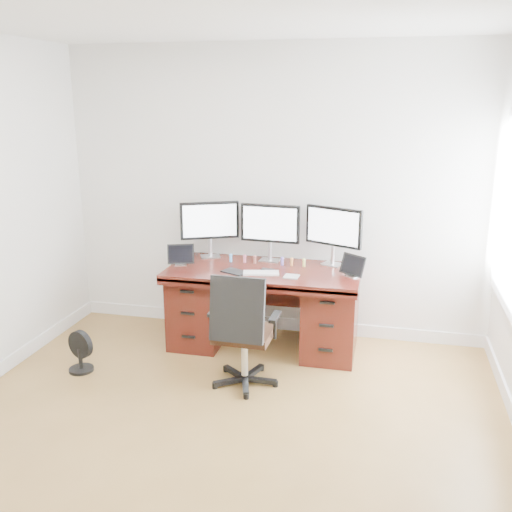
% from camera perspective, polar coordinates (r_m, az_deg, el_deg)
% --- Properties ---
extents(ground, '(4.50, 4.50, 0.00)m').
position_cam_1_polar(ground, '(3.81, -5.46, -20.07)').
color(ground, olive).
rests_on(ground, ground).
extents(back_wall, '(4.00, 0.10, 2.70)m').
position_cam_1_polar(back_wall, '(5.35, 1.84, 6.25)').
color(back_wall, white).
rests_on(back_wall, ground).
extents(desk, '(1.70, 0.80, 0.75)m').
position_cam_1_polar(desk, '(5.19, 0.83, -4.87)').
color(desk, '#3E120C').
rests_on(desk, ground).
extents(office_chair, '(0.55, 0.52, 0.95)m').
position_cam_1_polar(office_chair, '(4.52, -1.31, -9.34)').
color(office_chair, black).
rests_on(office_chair, ground).
extents(floor_fan, '(0.24, 0.21, 0.35)m').
position_cam_1_polar(floor_fan, '(5.03, -17.20, -9.17)').
color(floor_fan, black).
rests_on(floor_fan, ground).
extents(monitor_left, '(0.51, 0.26, 0.53)m').
position_cam_1_polar(monitor_left, '(5.37, -4.66, 3.37)').
color(monitor_left, silver).
rests_on(monitor_left, desk).
extents(monitor_center, '(0.55, 0.15, 0.53)m').
position_cam_1_polar(monitor_center, '(5.22, 1.42, 3.07)').
color(monitor_center, silver).
rests_on(monitor_center, desk).
extents(monitor_right, '(0.52, 0.25, 0.53)m').
position_cam_1_polar(monitor_right, '(5.14, 7.76, 2.73)').
color(monitor_right, silver).
rests_on(monitor_right, desk).
extents(tablet_left, '(0.25, 0.14, 0.19)m').
position_cam_1_polar(tablet_left, '(5.19, -7.56, 0.02)').
color(tablet_left, silver).
rests_on(tablet_left, desk).
extents(tablet_right, '(0.23, 0.20, 0.19)m').
position_cam_1_polar(tablet_right, '(4.88, 9.63, -1.09)').
color(tablet_right, silver).
rests_on(tablet_right, desk).
extents(keyboard, '(0.33, 0.19, 0.01)m').
position_cam_1_polar(keyboard, '(4.91, 0.51, -1.71)').
color(keyboard, white).
rests_on(keyboard, desk).
extents(trackpad, '(0.13, 0.13, 0.01)m').
position_cam_1_polar(trackpad, '(4.83, 3.56, -2.06)').
color(trackpad, silver).
rests_on(trackpad, desk).
extents(drawing_tablet, '(0.26, 0.22, 0.01)m').
position_cam_1_polar(drawing_tablet, '(4.96, -2.11, -1.58)').
color(drawing_tablet, black).
rests_on(drawing_tablet, desk).
extents(phone, '(0.13, 0.08, 0.01)m').
position_cam_1_polar(phone, '(5.01, 1.19, -1.37)').
color(phone, black).
rests_on(phone, desk).
extents(figurine_blue, '(0.03, 0.03, 0.08)m').
position_cam_1_polar(figurine_blue, '(5.26, -2.54, -0.13)').
color(figurine_blue, '#53A7EC').
rests_on(figurine_blue, desk).
extents(figurine_pink, '(0.03, 0.03, 0.08)m').
position_cam_1_polar(figurine_pink, '(5.23, -1.14, -0.22)').
color(figurine_pink, pink).
rests_on(figurine_pink, desk).
extents(figurine_brown, '(0.03, 0.03, 0.08)m').
position_cam_1_polar(figurine_brown, '(5.21, -0.12, -0.28)').
color(figurine_brown, '#96554A').
rests_on(figurine_brown, desk).
extents(figurine_purple, '(0.03, 0.03, 0.08)m').
position_cam_1_polar(figurine_purple, '(5.15, 2.64, -0.46)').
color(figurine_purple, '#9275E7').
rests_on(figurine_purple, desk).
extents(figurine_orange, '(0.03, 0.03, 0.08)m').
position_cam_1_polar(figurine_orange, '(5.14, 3.59, -0.52)').
color(figurine_orange, '#E39247').
rests_on(figurine_orange, desk).
extents(figurine_yellow, '(0.03, 0.03, 0.08)m').
position_cam_1_polar(figurine_yellow, '(5.12, 4.82, -0.60)').
color(figurine_yellow, '#D7D667').
rests_on(figurine_yellow, desk).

